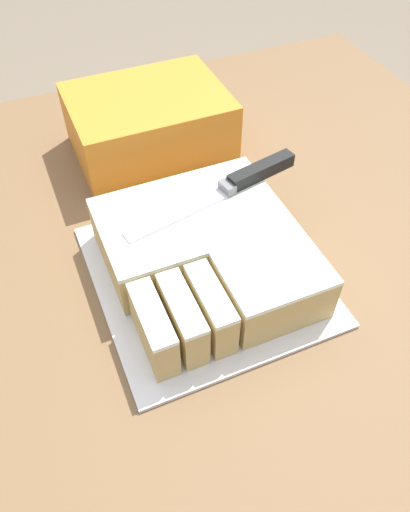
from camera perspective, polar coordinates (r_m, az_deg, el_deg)
name	(u,v)px	position (r m, az deg, el deg)	size (l,w,h in m)	color
ground_plane	(179,459)	(1.59, -2.93, -22.17)	(8.00, 8.00, 0.00)	#7F705B
countertop	(172,386)	(1.17, -3.81, -14.60)	(1.40, 1.10, 0.91)	brown
cake_board	(205,274)	(0.76, 0.00, -2.12)	(0.32, 0.34, 0.01)	silver
cake	(206,253)	(0.73, 0.15, 0.32)	(0.27, 0.29, 0.08)	tan
knife	(245,179)	(0.78, 4.56, 8.78)	(0.30, 0.09, 0.02)	silver
storage_box	(149,124)	(0.97, -6.40, 14.74)	(0.28, 0.21, 0.12)	orange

